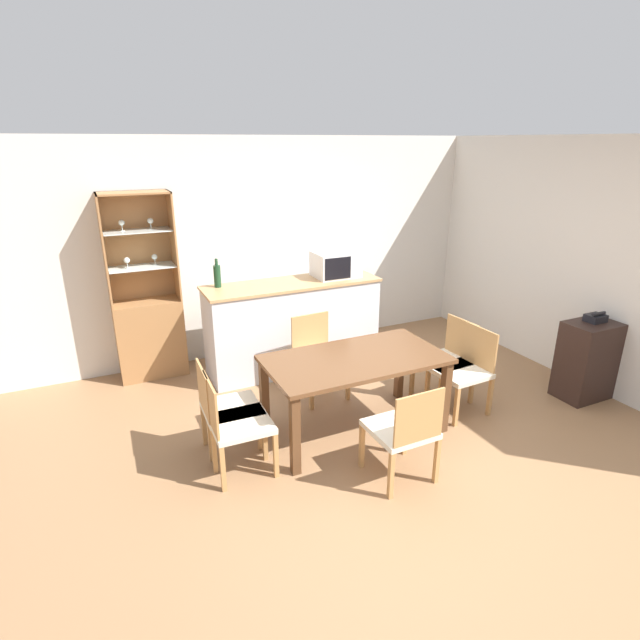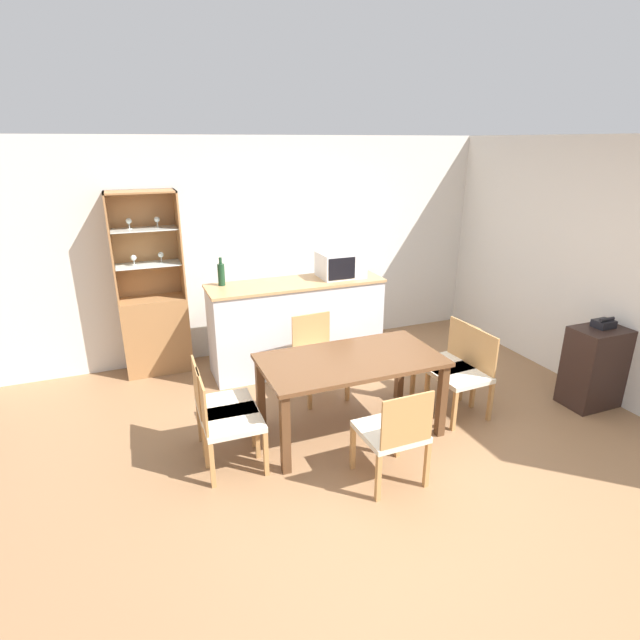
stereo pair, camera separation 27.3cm
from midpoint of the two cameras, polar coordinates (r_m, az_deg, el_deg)
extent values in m
plane|color=#936B47|center=(4.41, 6.45, -14.67)|extent=(18.00, 18.00, 0.00)
cube|color=silver|center=(6.15, -6.04, 8.32)|extent=(6.80, 0.06, 2.55)
cube|color=silver|center=(5.79, 27.80, 5.42)|extent=(0.06, 4.60, 2.55)
cube|color=silver|center=(5.68, -4.47, -0.80)|extent=(1.93, 0.55, 0.99)
cube|color=tan|center=(5.52, -4.61, 4.15)|extent=(1.96, 0.58, 0.03)
cube|color=#A37042|center=(5.86, -20.04, -2.00)|extent=(0.71, 0.37, 0.86)
cube|color=#A37042|center=(5.76, -21.41, 7.91)|extent=(0.71, 0.02, 1.15)
cube|color=#A37042|center=(5.58, -24.78, 7.10)|extent=(0.02, 0.37, 1.15)
cube|color=#A37042|center=(5.62, -17.74, 8.07)|extent=(0.02, 0.37, 1.15)
cube|color=#A37042|center=(5.51, -21.99, 13.34)|extent=(0.71, 0.37, 0.02)
cube|color=silver|center=(5.63, -21.01, 5.67)|extent=(0.66, 0.32, 0.01)
cube|color=silver|center=(5.56, -21.49, 9.45)|extent=(0.66, 0.32, 0.01)
cylinder|color=silver|center=(5.60, -22.42, 5.50)|extent=(0.04, 0.04, 0.01)
cylinder|color=silver|center=(5.60, -22.46, 5.80)|extent=(0.01, 0.01, 0.06)
sphere|color=silver|center=(5.58, -22.53, 6.31)|extent=(0.06, 0.06, 0.06)
cylinder|color=silver|center=(5.58, -22.97, 9.37)|extent=(0.04, 0.04, 0.01)
cylinder|color=silver|center=(5.57, -23.01, 9.68)|extent=(0.01, 0.01, 0.06)
sphere|color=silver|center=(5.56, -23.08, 10.20)|extent=(0.06, 0.06, 0.06)
cylinder|color=silver|center=(5.67, -19.63, 6.00)|extent=(0.04, 0.04, 0.01)
cylinder|color=silver|center=(5.66, -19.67, 6.30)|extent=(0.01, 0.01, 0.06)
sphere|color=silver|center=(5.65, -19.73, 6.81)|extent=(0.06, 0.06, 0.06)
cylinder|color=silver|center=(5.60, -20.08, 9.77)|extent=(0.04, 0.04, 0.01)
cylinder|color=silver|center=(5.59, -20.12, 10.07)|extent=(0.01, 0.01, 0.06)
sphere|color=silver|center=(5.59, -20.18, 10.59)|extent=(0.06, 0.06, 0.06)
cube|color=brown|center=(4.34, 2.26, -4.52)|extent=(1.56, 0.84, 0.04)
cube|color=brown|center=(3.96, -4.89, -13.05)|extent=(0.07, 0.07, 0.68)
cube|color=brown|center=(4.58, 12.43, -8.62)|extent=(0.07, 0.07, 0.68)
cube|color=brown|center=(4.55, -8.11, -8.52)|extent=(0.07, 0.07, 0.68)
cube|color=brown|center=(5.10, 7.57, -5.25)|extent=(0.07, 0.07, 0.68)
cube|color=beige|center=(4.92, 14.20, -5.82)|extent=(0.48, 0.48, 0.05)
cube|color=#B7844C|center=(4.97, 16.30, -3.00)|extent=(0.04, 0.42, 0.39)
cube|color=#B7844C|center=(4.75, 13.73, -9.66)|extent=(0.04, 0.04, 0.39)
cube|color=#B7844C|center=(5.03, 10.63, -7.69)|extent=(0.04, 0.04, 0.39)
cube|color=#B7844C|center=(5.01, 17.37, -8.40)|extent=(0.04, 0.04, 0.39)
cube|color=#B7844C|center=(5.28, 14.22, -6.61)|extent=(0.04, 0.04, 0.39)
cube|color=beige|center=(5.05, -1.54, -4.50)|extent=(0.48, 0.48, 0.05)
cube|color=#B7844C|center=(5.14, -2.66, -1.41)|extent=(0.42, 0.04, 0.39)
cube|color=#B7844C|center=(5.06, 1.67, -7.13)|extent=(0.04, 0.04, 0.39)
cube|color=#B7844C|center=(4.89, -2.59, -8.17)|extent=(0.04, 0.04, 0.39)
cube|color=#B7844C|center=(5.39, -0.54, -5.37)|extent=(0.04, 0.04, 0.39)
cube|color=#B7844C|center=(5.23, -4.60, -6.27)|extent=(0.04, 0.04, 0.39)
cube|color=beige|center=(3.93, 7.12, -12.29)|extent=(0.46, 0.46, 0.05)
cube|color=#B7844C|center=(3.66, 9.15, -10.99)|extent=(0.42, 0.02, 0.39)
cube|color=#B7844C|center=(4.10, 2.84, -14.22)|extent=(0.04, 0.04, 0.39)
cube|color=#B7844C|center=(4.29, 7.85, -12.74)|extent=(0.04, 0.04, 0.39)
cube|color=#B7844C|center=(3.81, 5.99, -17.31)|extent=(0.04, 0.04, 0.39)
cube|color=#B7844C|center=(4.01, 11.24, -15.50)|extent=(0.04, 0.04, 0.39)
cube|color=beige|center=(5.09, 12.43, -4.75)|extent=(0.49, 0.49, 0.05)
cube|color=#B7844C|center=(5.15, 14.43, -2.01)|extent=(0.05, 0.42, 0.39)
cube|color=#B7844C|center=(4.92, 12.03, -8.43)|extent=(0.04, 0.04, 0.39)
cube|color=#B7844C|center=(5.20, 9.01, -6.61)|extent=(0.04, 0.04, 0.39)
cube|color=#B7844C|center=(5.19, 15.52, -7.22)|extent=(0.04, 0.04, 0.39)
cube|color=#B7844C|center=(5.45, 12.46, -5.57)|extent=(0.04, 0.04, 0.39)
cube|color=beige|center=(4.25, -11.86, -9.94)|extent=(0.47, 0.47, 0.05)
cube|color=#B7844C|center=(4.12, -15.07, -7.79)|extent=(0.03, 0.42, 0.39)
cube|color=#B7844C|center=(4.57, -9.63, -10.66)|extent=(0.04, 0.04, 0.39)
cube|color=#B7844C|center=(4.22, -8.21, -13.34)|extent=(0.04, 0.04, 0.39)
cube|color=#B7844C|center=(4.51, -14.86, -11.52)|extent=(0.04, 0.04, 0.39)
cube|color=#B7844C|center=(4.16, -13.91, -14.34)|extent=(0.04, 0.04, 0.39)
cube|color=beige|center=(4.03, -10.98, -11.58)|extent=(0.47, 0.47, 0.05)
cube|color=#B7844C|center=(3.89, -14.35, -9.40)|extent=(0.03, 0.42, 0.39)
cube|color=#B7844C|center=(4.36, -8.73, -12.20)|extent=(0.04, 0.04, 0.39)
cube|color=#B7844C|center=(4.02, -7.07, -15.13)|extent=(0.04, 0.04, 0.39)
cube|color=#B7844C|center=(4.29, -14.22, -13.17)|extent=(0.04, 0.04, 0.39)
cube|color=#B7844C|center=(3.95, -13.07, -16.27)|extent=(0.04, 0.04, 0.39)
cube|color=silver|center=(5.72, 0.44, 6.39)|extent=(0.50, 0.38, 0.28)
cube|color=black|center=(5.52, 0.66, 5.89)|extent=(0.32, 0.01, 0.24)
cylinder|color=#193D23|center=(5.43, -13.08, 4.88)|extent=(0.08, 0.08, 0.24)
cylinder|color=#193D23|center=(5.40, -13.21, 6.45)|extent=(0.03, 0.03, 0.07)
cube|color=black|center=(5.65, 26.95, -4.15)|extent=(0.52, 0.36, 0.80)
cube|color=#32211C|center=(5.63, 27.02, -3.78)|extent=(0.48, 0.32, 0.02)
cube|color=black|center=(5.55, 27.75, 0.18)|extent=(0.19, 0.14, 0.07)
cylinder|color=black|center=(5.52, 28.07, 0.62)|extent=(0.17, 0.03, 0.03)
camera|label=1|loc=(0.14, -91.59, -0.57)|focal=28.00mm
camera|label=2|loc=(0.14, 88.41, 0.57)|focal=28.00mm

